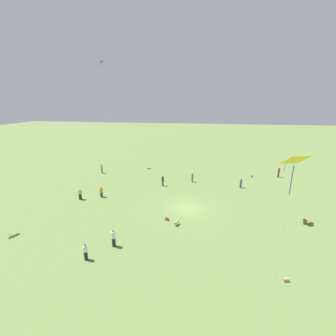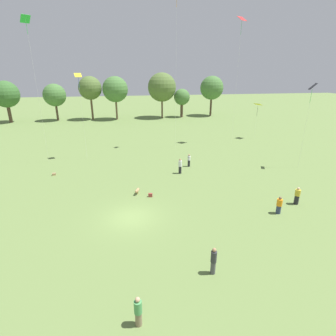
# 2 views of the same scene
# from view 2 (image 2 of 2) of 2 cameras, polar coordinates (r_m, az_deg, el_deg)

# --- Properties ---
(ground_plane) EXTENTS (240.00, 240.00, 0.00)m
(ground_plane) POSITION_cam_2_polar(r_m,az_deg,el_deg) (22.78, -8.01, -10.63)
(ground_plane) COLOR olive
(tree_0) EXTENTS (6.12, 6.12, 9.70)m
(tree_0) POSITION_cam_2_polar(r_m,az_deg,el_deg) (74.17, -31.86, 13.45)
(tree_0) COLOR brown
(tree_0) RESTS_ON ground_plane
(tree_1) EXTENTS (5.39, 5.39, 8.91)m
(tree_1) POSITION_cam_2_polar(r_m,az_deg,el_deg) (71.84, -23.47, 14.33)
(tree_1) COLOR brown
(tree_1) RESTS_ON ground_plane
(tree_2) EXTENTS (5.68, 5.68, 10.62)m
(tree_2) POSITION_cam_2_polar(r_m,az_deg,el_deg) (70.48, -16.62, 16.31)
(tree_2) COLOR brown
(tree_2) RESTS_ON ground_plane
(tree_3) EXTENTS (6.27, 6.27, 10.60)m
(tree_3) POSITION_cam_2_polar(r_m,az_deg,el_deg) (69.17, -11.42, 16.42)
(tree_3) COLOR brown
(tree_3) RESTS_ON ground_plane
(tree_4) EXTENTS (7.27, 7.27, 11.46)m
(tree_4) POSITION_cam_2_polar(r_m,az_deg,el_deg) (70.56, -1.33, 17.16)
(tree_4) COLOR brown
(tree_4) RESTS_ON ground_plane
(tree_5) EXTENTS (4.19, 4.19, 7.39)m
(tree_5) POSITION_cam_2_polar(r_m,az_deg,el_deg) (71.92, 3.03, 15.12)
(tree_5) COLOR brown
(tree_5) RESTS_ON ground_plane
(tree_6) EXTENTS (6.23, 6.23, 10.59)m
(tree_6) POSITION_cam_2_polar(r_m,az_deg,el_deg) (74.92, 9.51, 16.81)
(tree_6) COLOR brown
(tree_6) RESTS_ON ground_plane
(person_0) EXTENTS (0.52, 0.52, 1.65)m
(person_0) POSITION_cam_2_polar(r_m,az_deg,el_deg) (33.95, 4.58, 1.66)
(person_0) COLOR #232328
(person_0) RESTS_ON ground_plane
(person_2) EXTENTS (0.55, 0.55, 1.72)m
(person_2) POSITION_cam_2_polar(r_m,az_deg,el_deg) (14.33, -6.51, -28.61)
(person_2) COLOR #847056
(person_2) RESTS_ON ground_plane
(person_3) EXTENTS (0.58, 0.58, 1.69)m
(person_3) POSITION_cam_2_polar(r_m,az_deg,el_deg) (27.08, 26.30, -5.48)
(person_3) COLOR #232328
(person_3) RESTS_ON ground_plane
(person_5) EXTENTS (0.60, 0.60, 1.60)m
(person_5) POSITION_cam_2_polar(r_m,az_deg,el_deg) (24.74, 23.04, -7.49)
(person_5) COLOR #333D5B
(person_5) RESTS_ON ground_plane
(person_6) EXTENTS (0.47, 0.47, 1.83)m
(person_6) POSITION_cam_2_polar(r_m,az_deg,el_deg) (16.92, 9.87, -19.28)
(person_6) COLOR #4C4C51
(person_6) RESTS_ON ground_plane
(person_8) EXTENTS (0.57, 0.57, 1.86)m
(person_8) POSITION_cam_2_polar(r_m,az_deg,el_deg) (31.50, 2.65, 0.39)
(person_8) COLOR #232328
(person_8) RESTS_ON ground_plane
(kite_0) EXTENTS (1.29, 1.22, 17.65)m
(kite_0) POSITION_cam_2_polar(r_m,az_deg,el_deg) (37.88, -28.43, 25.51)
(kite_0) COLOR green
(kite_0) RESTS_ON ground_plane
(kite_3) EXTENTS (1.57, 1.48, 19.41)m
(kite_3) POSITION_cam_2_polar(r_m,az_deg,el_deg) (46.25, 15.73, 27.97)
(kite_3) COLOR red
(kite_3) RESTS_ON ground_plane
(kite_4) EXTENTS (1.70, 1.71, 6.34)m
(kite_4) POSITION_cam_2_polar(r_m,az_deg,el_deg) (50.50, 19.00, 12.82)
(kite_4) COLOR yellow
(kite_4) RESTS_ON ground_plane
(kite_6) EXTENTS (1.04, 1.04, 21.32)m
(kite_6) POSITION_cam_2_polar(r_m,az_deg,el_deg) (42.08, 1.88, 30.82)
(kite_6) COLOR green
(kite_6) RESTS_ON ground_plane
(kite_8) EXTENTS (1.13, 1.26, 10.38)m
(kite_8) POSITION_cam_2_polar(r_m,az_deg,el_deg) (35.87, 28.89, 14.77)
(kite_8) COLOR black
(kite_8) RESTS_ON ground_plane
(kite_9) EXTENTS (1.04, 0.95, 11.44)m
(kite_9) POSITION_cam_2_polar(r_m,az_deg,el_deg) (37.45, -18.94, 17.83)
(kite_9) COLOR yellow
(kite_9) RESTS_ON ground_plane
(dog_1) EXTENTS (0.52, 0.83, 0.55)m
(dog_1) POSITION_cam_2_polar(r_m,az_deg,el_deg) (26.56, -6.75, -4.95)
(dog_1) COLOR tan
(dog_1) RESTS_ON ground_plane
(picnic_bag_0) EXTENTS (0.43, 0.30, 0.36)m
(picnic_bag_0) POSITION_cam_2_polar(r_m,az_deg,el_deg) (25.98, -3.86, -5.90)
(picnic_bag_0) COLOR #933833
(picnic_bag_0) RESTS_ON ground_plane
(picnic_bag_1) EXTENTS (0.46, 0.34, 0.27)m
(picnic_bag_1) POSITION_cam_2_polar(r_m,az_deg,el_deg) (33.99, -23.56, -1.24)
(picnic_bag_1) COLOR #A58459
(picnic_bag_1) RESTS_ON ground_plane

